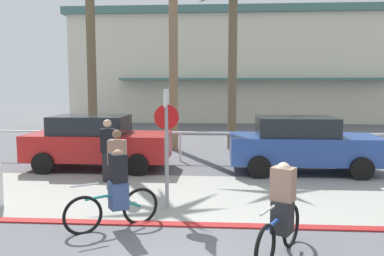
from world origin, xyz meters
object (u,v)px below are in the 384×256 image
Objects in this scene: car_red_1 at (97,142)px; cyclist_teal_0 at (116,191)px; cyclist_blue_1 at (281,212)px; pedestrian_0 at (108,153)px; pedestrian_1 at (117,166)px; stop_sign_bike_lane at (167,132)px; palm_tree_2 at (232,25)px; car_blue_2 at (302,144)px.

car_red_1 is 2.84× the size of cyclist_teal_0.
car_red_1 is 7.75m from cyclist_blue_1.
pedestrian_0 is at bearing -63.43° from car_red_1.
stop_sign_bike_lane is at bearing -35.30° from pedestrian_1.
palm_tree_2 is 11.12m from cyclist_blue_1.
cyclist_teal_0 is 3.61m from pedestrian_0.
car_red_1 is 6.32m from car_blue_2.
car_red_1 is 1.82m from pedestrian_0.
pedestrian_0 is (-5.51, -1.52, -0.07)m from car_blue_2.
palm_tree_2 is at bearing 78.83° from stop_sign_bike_lane.
palm_tree_2 is 8.83m from pedestrian_1.
cyclist_blue_1 is at bearing -104.22° from car_blue_2.
stop_sign_bike_lane reaches higher than car_red_1.
palm_tree_2 is 4.32× the size of cyclist_teal_0.
cyclist_blue_1 is 4.56m from pedestrian_1.
pedestrian_0 reaches higher than cyclist_blue_1.
cyclist_teal_0 is 0.90× the size of pedestrian_0.
palm_tree_2 is at bearing 115.07° from car_blue_2.
car_blue_2 is 6.62m from cyclist_teal_0.
pedestrian_1 is at bearing -65.78° from pedestrian_0.
cyclist_teal_0 is at bearing -125.45° from stop_sign_bike_lane.
cyclist_teal_0 is at bearing -71.86° from pedestrian_0.
cyclist_blue_1 is (2.87, -1.03, 0.00)m from cyclist_teal_0.
cyclist_blue_1 is at bearing -46.20° from stop_sign_bike_lane.
car_red_1 reaches higher than pedestrian_1.
palm_tree_2 is at bearing 67.95° from pedestrian_1.
cyclist_teal_0 is 0.97× the size of pedestrian_1.
stop_sign_bike_lane is 0.58× the size of car_red_1.
pedestrian_1 is at bearing -149.25° from car_blue_2.
pedestrian_0 is at bearing -164.52° from car_blue_2.
pedestrian_0 reaches higher than car_blue_2.
palm_tree_2 is at bearing 92.64° from cyclist_blue_1.
cyclist_teal_0 is (-4.38, -4.95, -0.18)m from car_blue_2.
car_blue_2 is (1.99, -4.25, -4.16)m from palm_tree_2.
car_blue_2 is 2.56× the size of pedestrian_0.
car_red_1 is (-2.74, 3.93, -0.81)m from stop_sign_bike_lane.
car_red_1 is 1.00× the size of car_blue_2.
car_blue_2 is at bearing 48.49° from cyclist_teal_0.
car_red_1 is at bearing 128.30° from cyclist_blue_1.
car_blue_2 is 2.75× the size of pedestrian_1.
car_blue_2 is 2.84× the size of cyclist_teal_0.
cyclist_teal_0 is at bearing -131.51° from car_blue_2.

